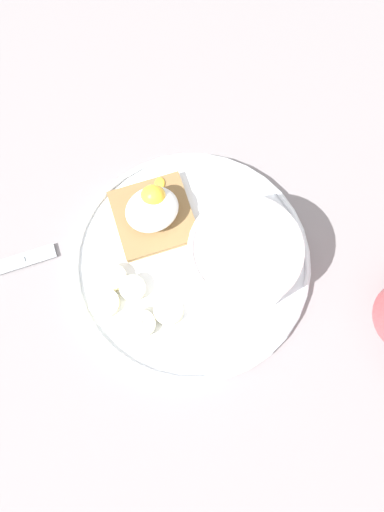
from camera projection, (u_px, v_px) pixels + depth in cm
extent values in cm
cube|color=gray|center=(192.00, 266.00, 57.69)|extent=(120.00, 120.00, 2.00)
cylinder|color=white|center=(192.00, 262.00, 56.25)|extent=(26.65, 26.65, 1.00)
torus|color=white|center=(192.00, 260.00, 55.48)|extent=(26.45, 26.45, 0.60)
cylinder|color=white|center=(243.00, 258.00, 52.38)|extent=(11.45, 11.45, 6.73)
torus|color=white|center=(246.00, 248.00, 49.15)|extent=(11.65, 11.65, 0.60)
cylinder|color=#CCB985|center=(243.00, 259.00, 52.77)|extent=(10.05, 10.05, 5.50)
ellipsoid|color=#CCB985|center=(245.00, 252.00, 50.32)|extent=(9.55, 9.55, 1.20)
ellipsoid|color=beige|center=(229.00, 257.00, 49.79)|extent=(1.74, 1.16, 0.73)
ellipsoid|color=#8E614D|center=(231.00, 273.00, 49.30)|extent=(2.24, 2.14, 0.81)
ellipsoid|color=#A97B5F|center=(218.00, 243.00, 50.16)|extent=(2.24, 2.02, 0.81)
ellipsoid|color=tan|center=(218.00, 247.00, 50.17)|extent=(1.33, 0.88, 0.56)
cube|color=olive|center=(153.00, 215.00, 56.21)|extent=(9.91, 9.91, 0.30)
cube|color=tan|center=(154.00, 217.00, 56.65)|extent=(9.72, 9.72, 1.12)
ellipsoid|color=white|center=(152.00, 209.00, 54.50)|extent=(6.01, 5.14, 3.36)
sphere|color=yellow|center=(153.00, 197.00, 53.92)|extent=(2.85, 2.85, 2.85)
ellipsoid|color=yellow|center=(159.00, 184.00, 56.96)|extent=(1.91, 1.99, 0.36)
cylinder|color=beige|center=(105.00, 305.00, 53.88)|extent=(4.28, 4.28, 1.01)
cylinder|color=#B9B191|center=(104.00, 304.00, 53.40)|extent=(0.77, 0.77, 0.12)
cylinder|color=#F2EBBC|center=(134.00, 292.00, 54.02)|extent=(2.99, 3.13, 1.68)
cylinder|color=#BDB792|center=(134.00, 291.00, 53.38)|extent=(0.54, 0.55, 0.19)
cylinder|color=beige|center=(141.00, 324.00, 53.06)|extent=(4.27, 4.29, 1.71)
cylinder|color=#BAAF86|center=(141.00, 323.00, 52.44)|extent=(0.76, 0.76, 0.20)
cylinder|color=beige|center=(114.00, 278.00, 54.53)|extent=(2.86, 2.80, 1.43)
cylinder|color=#B2AB89|center=(113.00, 276.00, 53.90)|extent=(0.51, 0.50, 0.14)
cylinder|color=beige|center=(169.00, 311.00, 53.45)|extent=(3.36, 3.26, 1.64)
cylinder|color=#B8B08B|center=(168.00, 310.00, 52.79)|extent=(0.59, 0.59, 0.17)
cube|color=silver|center=(25.00, 260.00, 56.44)|extent=(7.16, 2.61, 0.30)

